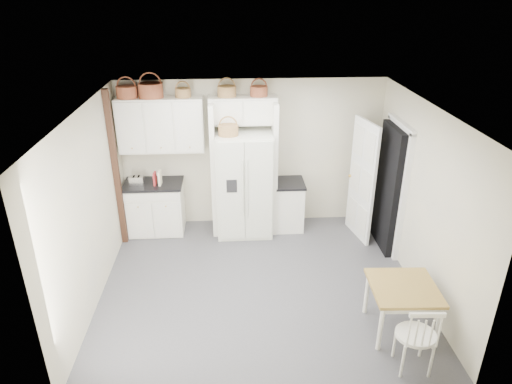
{
  "coord_description": "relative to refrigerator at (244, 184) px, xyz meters",
  "views": [
    {
      "loc": [
        -0.37,
        -5.5,
        4.03
      ],
      "look_at": [
        -0.02,
        0.4,
        1.3
      ],
      "focal_mm": 32.0,
      "sensor_mm": 36.0,
      "label": 1
    }
  ],
  "objects": [
    {
      "name": "counter_right",
      "position": [
        0.79,
        0.09,
        -0.04
      ],
      "size": [
        0.51,
        0.61,
        0.04
      ],
      "primitive_type": "cube",
      "color": "black",
      "rests_on": "base_cab_right"
    },
    {
      "name": "fridge_panel_right",
      "position": [
        0.51,
        0.09,
        0.25
      ],
      "size": [
        0.08,
        0.6,
        2.3
      ],
      "primitive_type": "cube",
      "color": "white",
      "rests_on": "floor"
    },
    {
      "name": "basket_bridge_b",
      "position": [
        0.26,
        0.22,
        1.53
      ],
      "size": [
        0.28,
        0.28,
        0.16
      ],
      "primitive_type": "cylinder",
      "color": "brown",
      "rests_on": "bridge_cabinet"
    },
    {
      "name": "doorway_void",
      "position": [
        2.31,
        -0.61,
        0.12
      ],
      "size": [
        0.18,
        0.85,
        2.05
      ],
      "primitive_type": "cube",
      "color": "black",
      "rests_on": "floor"
    },
    {
      "name": "dining_table",
      "position": [
        1.85,
        -2.67,
        -0.57
      ],
      "size": [
        0.83,
        0.83,
        0.67
      ],
      "primitive_type": "cube",
      "rotation": [
        0.0,
        0.0,
        -0.04
      ],
      "color": "olive",
      "rests_on": "floor"
    },
    {
      "name": "basket_upper_c",
      "position": [
        -0.95,
        0.22,
        1.52
      ],
      "size": [
        0.25,
        0.25,
        0.14
      ],
      "primitive_type": "cylinder",
      "color": "brown",
      "rests_on": "upper_cabinet"
    },
    {
      "name": "basket_fridge_a",
      "position": [
        -0.25,
        -0.1,
        0.99
      ],
      "size": [
        0.32,
        0.32,
        0.17
      ],
      "primitive_type": "cylinder",
      "color": "brown",
      "rests_on": "refrigerator"
    },
    {
      "name": "base_cab_left",
      "position": [
        -1.55,
        0.09,
        -0.46
      ],
      "size": [
        0.95,
        0.6,
        0.88
      ],
      "primitive_type": "cube",
      "color": "white",
      "rests_on": "floor"
    },
    {
      "name": "basket_upper_b",
      "position": [
        -1.46,
        0.22,
        1.56
      ],
      "size": [
        0.39,
        0.39,
        0.23
      ],
      "primitive_type": "cylinder",
      "color": "brown",
      "rests_on": "upper_cabinet"
    },
    {
      "name": "trim_post",
      "position": [
        -2.05,
        -0.26,
        0.4
      ],
      "size": [
        0.09,
        0.09,
        2.6
      ],
      "primitive_type": "cube",
      "color": "#321B14",
      "rests_on": "floor"
    },
    {
      "name": "cookbook_cream",
      "position": [
        -1.41,
        0.01,
        0.14
      ],
      "size": [
        0.04,
        0.16,
        0.24
      ],
      "primitive_type": "cube",
      "rotation": [
        0.0,
        0.0,
        -0.06
      ],
      "color": "beige",
      "rests_on": "counter_left"
    },
    {
      "name": "basket_upper_a",
      "position": [
        -1.84,
        0.22,
        1.54
      ],
      "size": [
        0.33,
        0.33,
        0.19
      ],
      "primitive_type": "cylinder",
      "color": "brown",
      "rests_on": "upper_cabinet"
    },
    {
      "name": "wall_back",
      "position": [
        0.15,
        0.39,
        0.4
      ],
      "size": [
        4.5,
        0.0,
        4.5
      ],
      "primitive_type": "plane",
      "rotation": [
        1.57,
        0.0,
        0.0
      ],
      "color": "#B4B0A1",
      "rests_on": "floor"
    },
    {
      "name": "fridge_panel_left",
      "position": [
        -0.51,
        0.09,
        0.25
      ],
      "size": [
        0.08,
        0.6,
        2.3
      ],
      "primitive_type": "cube",
      "color": "white",
      "rests_on": "floor"
    },
    {
      "name": "basket_bridge_a",
      "position": [
        -0.25,
        0.22,
        1.53
      ],
      "size": [
        0.3,
        0.3,
        0.17
      ],
      "primitive_type": "cylinder",
      "color": "brown",
      "rests_on": "bridge_cabinet"
    },
    {
      "name": "base_cab_right",
      "position": [
        0.79,
        0.09,
        -0.48
      ],
      "size": [
        0.48,
        0.57,
        0.84
      ],
      "primitive_type": "cube",
      "color": "white",
      "rests_on": "floor"
    },
    {
      "name": "counter_left",
      "position": [
        -1.55,
        0.09,
        0.0
      ],
      "size": [
        0.99,
        0.64,
        0.04
      ],
      "primitive_type": "cube",
      "color": "black",
      "rests_on": "base_cab_left"
    },
    {
      "name": "cookbook_red",
      "position": [
        -1.5,
        0.01,
        0.13
      ],
      "size": [
        0.04,
        0.15,
        0.22
      ],
      "primitive_type": "cube",
      "rotation": [
        0.0,
        0.0,
        -0.06
      ],
      "color": "#A6272B",
      "rests_on": "counter_left"
    },
    {
      "name": "upper_cabinet",
      "position": [
        -1.35,
        0.22,
        1.0
      ],
      "size": [
        1.4,
        0.34,
        0.9
      ],
      "primitive_type": "cube",
      "color": "white",
      "rests_on": "wall_back"
    },
    {
      "name": "floor",
      "position": [
        0.15,
        -1.61,
        -0.9
      ],
      "size": [
        4.5,
        4.5,
        0.0
      ],
      "primitive_type": "plane",
      "color": "#4E4D52",
      "rests_on": "ground"
    },
    {
      "name": "refrigerator",
      "position": [
        0.0,
        0.0,
        0.0
      ],
      "size": [
        0.93,
        0.75,
        1.8
      ],
      "primitive_type": "cube",
      "color": "silver",
      "rests_on": "floor"
    },
    {
      "name": "windsor_chair",
      "position": [
        1.79,
        -3.28,
        -0.44
      ],
      "size": [
        0.48,
        0.44,
        0.93
      ],
      "primitive_type": "cube",
      "rotation": [
        0.0,
        0.0,
        -0.05
      ],
      "color": "white",
      "rests_on": "floor"
    },
    {
      "name": "wall_left",
      "position": [
        -2.1,
        -1.61,
        0.4
      ],
      "size": [
        0.0,
        4.0,
        4.0
      ],
      "primitive_type": "plane",
      "rotation": [
        1.57,
        0.0,
        1.57
      ],
      "color": "#B4B0A1",
      "rests_on": "floor"
    },
    {
      "name": "bridge_cabinet",
      "position": [
        -0.0,
        0.22,
        1.22
      ],
      "size": [
        1.12,
        0.34,
        0.45
      ],
      "primitive_type": "cube",
      "color": "white",
      "rests_on": "wall_back"
    },
    {
      "name": "ceiling",
      "position": [
        0.15,
        -1.61,
        1.7
      ],
      "size": [
        4.5,
        4.5,
        0.0
      ],
      "primitive_type": "plane",
      "color": "white",
      "rests_on": "wall_back"
    },
    {
      "name": "toaster",
      "position": [
        -1.8,
        0.0,
        0.1
      ],
      "size": [
        0.24,
        0.14,
        0.16
      ],
      "primitive_type": "cube",
      "rotation": [
        0.0,
        0.0,
        -0.04
      ],
      "color": "silver",
      "rests_on": "counter_left"
    },
    {
      "name": "wall_right",
      "position": [
        2.4,
        -1.61,
        0.4
      ],
      "size": [
        0.0,
        4.0,
        4.0
      ],
      "primitive_type": "plane",
      "rotation": [
        1.57,
        0.0,
        -1.57
      ],
      "color": "#B4B0A1",
      "rests_on": "floor"
    },
    {
      "name": "door_slab",
      "position": [
        1.95,
        -0.27,
        0.12
      ],
      "size": [
        0.21,
        0.79,
        2.05
      ],
      "primitive_type": "cube",
      "rotation": [
        0.0,
        0.0,
        -1.36
      ],
      "color": "white",
      "rests_on": "floor"
    }
  ]
}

